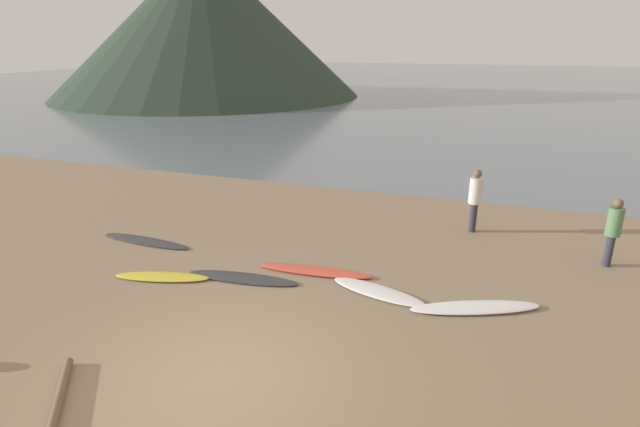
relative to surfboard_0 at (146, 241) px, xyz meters
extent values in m
cube|color=#8C7559|center=(4.53, 5.83, -0.13)|extent=(120.00, 120.00, 0.20)
cube|color=slate|center=(4.53, 56.31, -0.03)|extent=(140.00, 100.00, 0.01)
cone|color=#28382B|center=(-17.44, 31.75, 6.29)|extent=(27.47, 27.47, 12.63)
ellipsoid|color=#333338|center=(0.00, 0.00, 0.00)|extent=(2.66, 0.62, 0.06)
ellipsoid|color=yellow|center=(1.67, -1.59, 0.01)|extent=(2.12, 0.99, 0.08)
ellipsoid|color=#333338|center=(3.33, -1.04, 0.00)|extent=(2.53, 0.76, 0.06)
ellipsoid|color=#D84C38|center=(4.69, -0.22, 0.02)|extent=(2.58, 0.69, 0.10)
ellipsoid|color=white|center=(6.22, -0.68, 0.01)|extent=(2.16, 1.10, 0.08)
ellipsoid|color=white|center=(8.12, -0.70, 0.02)|extent=(2.53, 1.48, 0.10)
cylinder|color=#2D2D38|center=(7.79, 3.58, 0.37)|extent=(0.19, 0.19, 0.80)
cylinder|color=beige|center=(7.79, 3.58, 1.11)|extent=(0.35, 0.35, 0.69)
sphere|color=brown|center=(7.79, 3.58, 1.57)|extent=(0.22, 0.22, 0.22)
cylinder|color=#2D2D38|center=(10.83, 2.36, 0.34)|extent=(0.18, 0.18, 0.74)
cylinder|color=#4C7A4C|center=(10.83, 2.36, 1.04)|extent=(0.32, 0.32, 0.65)
sphere|color=brown|center=(10.83, 2.36, 1.46)|extent=(0.21, 0.21, 0.21)
cylinder|color=brown|center=(2.70, -5.36, 0.03)|extent=(1.21, 1.53, 0.13)
camera|label=1|loc=(8.14, -9.61, 4.84)|focal=28.01mm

